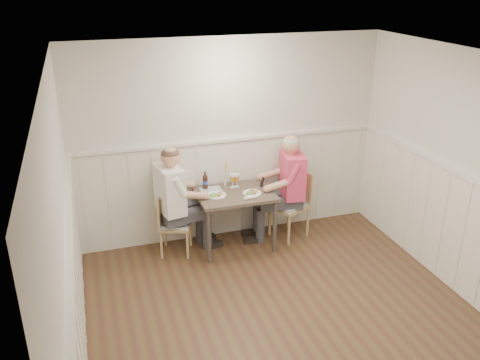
{
  "coord_description": "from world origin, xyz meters",
  "views": [
    {
      "loc": [
        -1.75,
        -3.67,
        3.31
      ],
      "look_at": [
        -0.06,
        1.64,
        1.0
      ],
      "focal_mm": 38.0,
      "sensor_mm": 36.0,
      "label": 1
    }
  ],
  "objects_px": {
    "man_in_pink": "(288,195)",
    "diner_cream": "(174,210)",
    "dining_table": "(235,200)",
    "chair_right": "(292,201)",
    "beer_bottle": "(205,181)",
    "grass_vase": "(225,175)",
    "chair_left": "(171,221)"
  },
  "relations": [
    {
      "from": "man_in_pink",
      "to": "diner_cream",
      "type": "xyz_separation_m",
      "value": [
        -1.5,
        0.01,
        -0.0
      ]
    },
    {
      "from": "dining_table",
      "to": "man_in_pink",
      "type": "xyz_separation_m",
      "value": [
        0.74,
        0.04,
        -0.05
      ]
    },
    {
      "from": "dining_table",
      "to": "chair_right",
      "type": "relative_size",
      "value": 1.06
    },
    {
      "from": "dining_table",
      "to": "man_in_pink",
      "type": "bearing_deg",
      "value": 3.37
    },
    {
      "from": "dining_table",
      "to": "diner_cream",
      "type": "height_order",
      "value": "diner_cream"
    },
    {
      "from": "chair_right",
      "to": "diner_cream",
      "type": "bearing_deg",
      "value": -179.13
    },
    {
      "from": "diner_cream",
      "to": "beer_bottle",
      "type": "distance_m",
      "value": 0.54
    },
    {
      "from": "dining_table",
      "to": "beer_bottle",
      "type": "xyz_separation_m",
      "value": [
        -0.32,
        0.23,
        0.2
      ]
    },
    {
      "from": "dining_table",
      "to": "grass_vase",
      "type": "distance_m",
      "value": 0.36
    },
    {
      "from": "dining_table",
      "to": "chair_right",
      "type": "bearing_deg",
      "value": 5.59
    },
    {
      "from": "chair_left",
      "to": "diner_cream",
      "type": "height_order",
      "value": "diner_cream"
    },
    {
      "from": "chair_left",
      "to": "beer_bottle",
      "type": "bearing_deg",
      "value": 15.96
    },
    {
      "from": "man_in_pink",
      "to": "diner_cream",
      "type": "bearing_deg",
      "value": 179.53
    },
    {
      "from": "diner_cream",
      "to": "grass_vase",
      "type": "distance_m",
      "value": 0.79
    },
    {
      "from": "dining_table",
      "to": "chair_left",
      "type": "bearing_deg",
      "value": 173.42
    },
    {
      "from": "chair_right",
      "to": "grass_vase",
      "type": "bearing_deg",
      "value": 168.32
    },
    {
      "from": "diner_cream",
      "to": "beer_bottle",
      "type": "relative_size",
      "value": 6.19
    },
    {
      "from": "dining_table",
      "to": "man_in_pink",
      "type": "height_order",
      "value": "man_in_pink"
    },
    {
      "from": "man_in_pink",
      "to": "grass_vase",
      "type": "bearing_deg",
      "value": 164.73
    },
    {
      "from": "chair_right",
      "to": "diner_cream",
      "type": "relative_size",
      "value": 0.62
    },
    {
      "from": "chair_right",
      "to": "dining_table",
      "type": "bearing_deg",
      "value": -174.41
    },
    {
      "from": "chair_left",
      "to": "beer_bottle",
      "type": "distance_m",
      "value": 0.65
    },
    {
      "from": "dining_table",
      "to": "grass_vase",
      "type": "bearing_deg",
      "value": 102.38
    },
    {
      "from": "chair_right",
      "to": "chair_left",
      "type": "bearing_deg",
      "value": 179.55
    },
    {
      "from": "chair_right",
      "to": "diner_cream",
      "type": "height_order",
      "value": "diner_cream"
    },
    {
      "from": "dining_table",
      "to": "grass_vase",
      "type": "relative_size",
      "value": 2.83
    },
    {
      "from": "beer_bottle",
      "to": "man_in_pink",
      "type": "bearing_deg",
      "value": -10.02
    },
    {
      "from": "chair_right",
      "to": "diner_cream",
      "type": "distance_m",
      "value": 1.58
    },
    {
      "from": "chair_right",
      "to": "grass_vase",
      "type": "relative_size",
      "value": 2.66
    },
    {
      "from": "chair_left",
      "to": "beer_bottle",
      "type": "xyz_separation_m",
      "value": [
        0.48,
        0.14,
        0.42
      ]
    },
    {
      "from": "beer_bottle",
      "to": "dining_table",
      "type": "bearing_deg",
      "value": -35.63
    },
    {
      "from": "dining_table",
      "to": "man_in_pink",
      "type": "relative_size",
      "value": 0.66
    }
  ]
}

